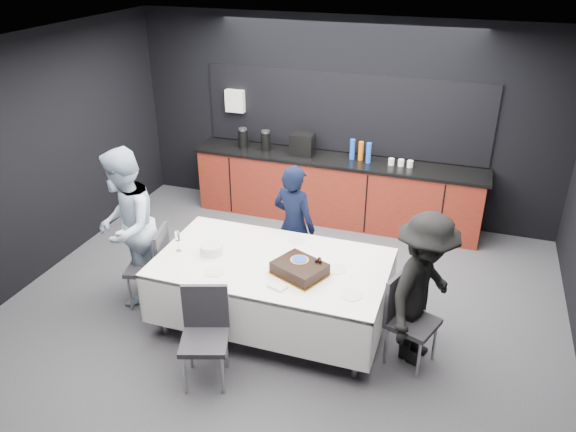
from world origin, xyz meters
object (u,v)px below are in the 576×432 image
object	(u,v)px
plate_stack	(211,249)
person_right	(423,290)
chair_left	(154,261)
champagne_flute	(177,237)
person_center	(294,226)
person_left	(126,227)
cake_assembly	(300,269)
chair_near	(205,328)
chair_right	(406,313)
party_table	(272,273)

from	to	relation	value
plate_stack	person_right	world-z (taller)	person_right
plate_stack	chair_left	bearing A→B (deg)	179.33
champagne_flute	person_center	distance (m)	1.37
plate_stack	person_left	xyz separation A→B (m)	(-1.04, 0.05, 0.05)
cake_assembly	chair_near	xyz separation A→B (m)	(-0.65, -0.77, -0.31)
person_left	person_right	size ratio (longest dim) A/B	1.14
champagne_flute	chair_right	distance (m)	2.40
cake_assembly	chair_right	distance (m)	1.08
party_table	person_center	world-z (taller)	person_center
party_table	chair_left	world-z (taller)	chair_left
person_right	cake_assembly	bearing A→B (deg)	113.66
person_left	chair_near	bearing A→B (deg)	36.60
plate_stack	champagne_flute	xyz separation A→B (m)	(-0.34, -0.07, 0.11)
party_table	plate_stack	xyz separation A→B (m)	(-0.65, -0.05, 0.19)
chair_left	chair_right	distance (m)	2.73
plate_stack	chair_right	xyz separation A→B (m)	(2.02, -0.04, -0.30)
person_left	person_right	xyz separation A→B (m)	(3.18, -0.02, -0.11)
person_right	plate_stack	bearing A→B (deg)	108.63
cake_assembly	champagne_flute	bearing A→B (deg)	178.96
chair_near	person_center	bearing A→B (deg)	81.66
plate_stack	champagne_flute	bearing A→B (deg)	-169.09
plate_stack	person_center	world-z (taller)	person_center
cake_assembly	plate_stack	world-z (taller)	cake_assembly
party_table	chair_near	distance (m)	0.97
party_table	person_center	size ratio (longest dim) A/B	1.57
chair_right	cake_assembly	bearing A→B (deg)	-177.31
chair_near	chair_left	bearing A→B (deg)	140.34
person_center	person_left	world-z (taller)	person_left
chair_right	chair_near	size ratio (longest dim) A/B	1.00
champagne_flute	person_right	xyz separation A→B (m)	(2.48, 0.09, -0.16)
chair_right	person_right	size ratio (longest dim) A/B	0.60
chair_near	person_left	size ratio (longest dim) A/B	0.52
chair_near	person_left	bearing A→B (deg)	146.56
chair_left	chair_right	bearing A→B (deg)	-1.05
cake_assembly	champagne_flute	size ratio (longest dim) A/B	2.76
cake_assembly	plate_stack	xyz separation A→B (m)	(-0.98, 0.09, -0.01)
plate_stack	person_center	xyz separation A→B (m)	(0.59, 0.92, -0.09)
party_table	champagne_flute	world-z (taller)	champagne_flute
plate_stack	champagne_flute	distance (m)	0.37
champagne_flute	party_table	bearing A→B (deg)	6.60
chair_left	person_left	distance (m)	0.48
chair_left	person_right	bearing A→B (deg)	0.35
chair_left	chair_near	world-z (taller)	same
chair_left	person_right	size ratio (longest dim) A/B	0.60
champagne_flute	person_left	world-z (taller)	person_left
chair_right	person_left	xyz separation A→B (m)	(-3.06, 0.09, 0.35)
chair_left	person_left	size ratio (longest dim) A/B	0.52
plate_stack	person_right	distance (m)	2.14
cake_assembly	person_right	xyz separation A→B (m)	(1.16, 0.12, -0.07)
champagne_flute	chair_left	bearing A→B (deg)	168.65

